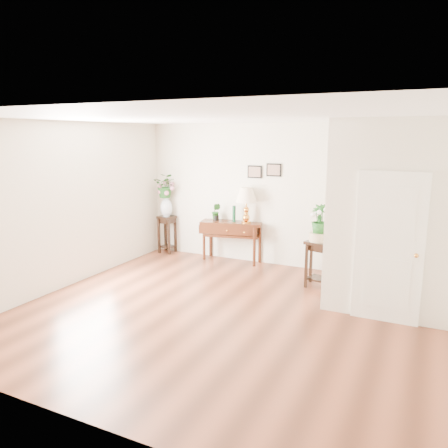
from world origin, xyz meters
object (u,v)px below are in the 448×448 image
Objects in this scene: console_table at (232,241)px; table_lamp at (246,206)px; plant_stand_b at (318,264)px; plant_stand_a at (167,234)px.

table_lamp is (0.32, 0.00, 0.77)m from console_table.
console_table is at bearing 159.00° from plant_stand_b.
table_lamp reaches higher than plant_stand_b.
console_table is 1.72× the size of table_lamp.
plant_stand_b is (3.55, -0.76, -0.01)m from plant_stand_a.
table_lamp is 2.05m from plant_stand_a.
console_table reaches higher than plant_stand_b.
console_table is at bearing 180.00° from table_lamp.
plant_stand_b is at bearing -24.63° from table_lamp.
plant_stand_b is at bearing -33.50° from console_table.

